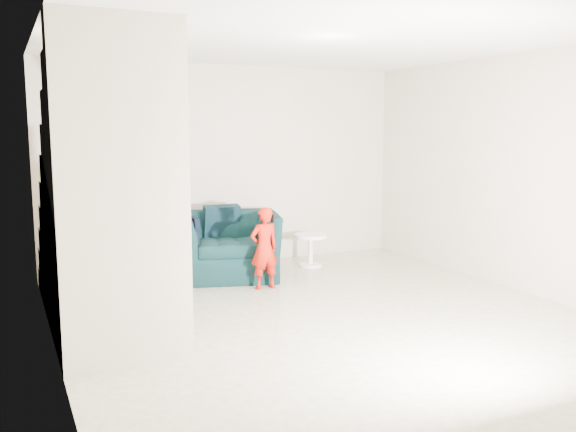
# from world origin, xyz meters

# --- Properties ---
(floor) EXTENTS (5.50, 5.50, 0.00)m
(floor) POSITION_xyz_m (0.00, 0.00, 0.00)
(floor) COLOR gray
(floor) RESTS_ON ground
(ceiling) EXTENTS (5.50, 5.50, 0.00)m
(ceiling) POSITION_xyz_m (0.00, 0.00, 2.70)
(ceiling) COLOR silver
(ceiling) RESTS_ON back_wall
(back_wall) EXTENTS (5.00, 0.00, 5.00)m
(back_wall) POSITION_xyz_m (0.00, 2.75, 1.35)
(back_wall) COLOR #B9AC97
(back_wall) RESTS_ON floor
(front_wall) EXTENTS (5.00, 0.00, 5.00)m
(front_wall) POSITION_xyz_m (0.00, -2.75, 1.35)
(front_wall) COLOR #B9AC97
(front_wall) RESTS_ON floor
(left_wall) EXTENTS (0.00, 5.50, 5.50)m
(left_wall) POSITION_xyz_m (-2.50, 0.00, 1.35)
(left_wall) COLOR #B9AC97
(left_wall) RESTS_ON floor
(right_wall) EXTENTS (0.00, 5.50, 5.50)m
(right_wall) POSITION_xyz_m (2.50, 0.00, 1.35)
(right_wall) COLOR #B9AC97
(right_wall) RESTS_ON floor
(armchair) EXTENTS (1.50, 1.39, 0.81)m
(armchair) POSITION_xyz_m (-0.29, 2.03, 0.40)
(armchair) COLOR black
(armchair) RESTS_ON floor
(toddler) EXTENTS (0.36, 0.25, 0.96)m
(toddler) POSITION_xyz_m (-0.12, 1.28, 0.48)
(toddler) COLOR #98040D
(toddler) RESTS_ON floor
(side_table) EXTENTS (0.44, 0.44, 0.44)m
(side_table) POSITION_xyz_m (0.90, 2.08, 0.30)
(side_table) COLOR white
(side_table) RESTS_ON floor
(staircase) EXTENTS (1.02, 3.03, 3.62)m
(staircase) POSITION_xyz_m (-2.00, 0.55, 0.95)
(staircase) COLOR #ADA089
(staircase) RESTS_ON floor
(cushion) EXTENTS (0.47, 0.23, 0.47)m
(cushion) POSITION_xyz_m (-0.26, 2.37, 0.64)
(cushion) COLOR black
(cushion) RESTS_ON armchair
(throw) EXTENTS (0.05, 0.53, 0.59)m
(throw) POSITION_xyz_m (-0.77, 2.01, 0.51)
(throw) COLOR black
(throw) RESTS_ON armchair
(phone) EXTENTS (0.03, 0.05, 0.10)m
(phone) POSITION_xyz_m (-0.04, 1.23, 0.83)
(phone) COLOR black
(phone) RESTS_ON toddler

